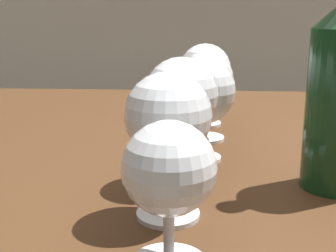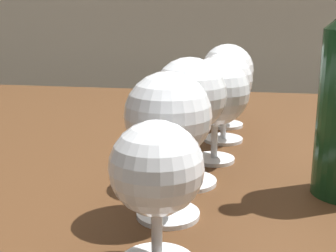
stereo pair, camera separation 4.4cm
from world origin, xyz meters
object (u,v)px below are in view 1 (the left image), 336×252
object	(u,v)px
wine_glass_white	(168,118)
wine_glass_cabernet	(202,93)
wine_glass_amber	(169,173)
wine_glass_rose	(209,81)
wine_glass_merlot	(181,97)
wine_glass_port	(208,71)

from	to	relation	value
wine_glass_white	wine_glass_cabernet	world-z (taller)	wine_glass_white
wine_glass_amber	wine_glass_rose	xyz separation A→B (m)	(0.04, 0.37, 0.01)
wine_glass_cabernet	wine_glass_merlot	bearing A→B (deg)	-105.68
wine_glass_merlot	wine_glass_port	distance (m)	0.28
wine_glass_merlot	wine_glass_amber	bearing A→B (deg)	-91.08
wine_glass_amber	wine_glass_cabernet	size ratio (longest dim) A/B	0.86
wine_glass_merlot	wine_glass_port	bearing A→B (deg)	82.46
wine_glass_rose	wine_glass_port	xyz separation A→B (m)	(0.00, 0.09, 0.00)
wine_glass_amber	wine_glass_port	distance (m)	0.47
wine_glass_white	wine_glass_port	bearing A→B (deg)	82.83
wine_glass_amber	wine_glass_rose	size ratio (longest dim) A/B	0.88
wine_glass_merlot	wine_glass_cabernet	size ratio (longest dim) A/B	1.06
wine_glass_amber	wine_glass_white	xyz separation A→B (m)	(-0.01, 0.09, 0.02)
wine_glass_amber	wine_glass_rose	world-z (taller)	wine_glass_rose
wine_glass_rose	wine_glass_port	world-z (taller)	wine_glass_port
wine_glass_merlot	wine_glass_cabernet	world-z (taller)	wine_glass_merlot
wine_glass_merlot	wine_glass_cabernet	xyz separation A→B (m)	(0.02, 0.09, -0.01)
wine_glass_merlot	wine_glass_cabernet	distance (m)	0.09
wine_glass_cabernet	wine_glass_port	distance (m)	0.19
wine_glass_white	wine_glass_port	size ratio (longest dim) A/B	1.02
wine_glass_rose	wine_glass_cabernet	bearing A→B (deg)	-97.08
wine_glass_amber	wine_glass_white	bearing A→B (deg)	93.85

